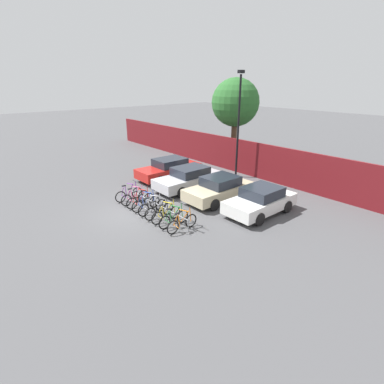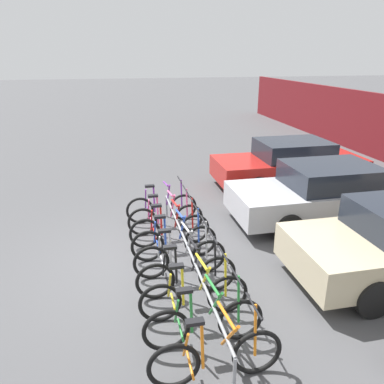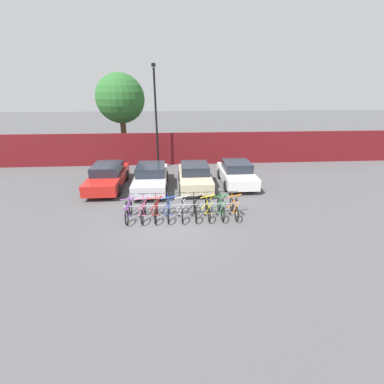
# 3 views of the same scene
# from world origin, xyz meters

# --- Properties ---
(ground_plane) EXTENTS (120.00, 120.00, 0.00)m
(ground_plane) POSITION_xyz_m (0.00, 0.00, 0.00)
(ground_plane) COLOR #4C4C4F
(hoarding_wall) EXTENTS (36.00, 0.16, 2.44)m
(hoarding_wall) POSITION_xyz_m (0.00, 9.50, 1.22)
(hoarding_wall) COLOR maroon
(hoarding_wall) RESTS_ON ground
(bike_rack) EXTENTS (5.38, 0.04, 0.57)m
(bike_rack) POSITION_xyz_m (0.73, 0.68, 0.50)
(bike_rack) COLOR gray
(bike_rack) RESTS_ON ground
(bicycle_purple) EXTENTS (0.68, 1.71, 1.05)m
(bicycle_purple) POSITION_xyz_m (-1.68, 0.53, 0.38)
(bicycle_purple) COLOR black
(bicycle_purple) RESTS_ON ground
(bicycle_pink) EXTENTS (0.68, 1.71, 1.05)m
(bicycle_pink) POSITION_xyz_m (-1.02, 0.53, 0.38)
(bicycle_pink) COLOR black
(bicycle_pink) RESTS_ON ground
(bicycle_red) EXTENTS (0.68, 1.71, 1.05)m
(bicycle_red) POSITION_xyz_m (-0.45, 0.53, 0.38)
(bicycle_red) COLOR black
(bicycle_red) RESTS_ON ground
(bicycle_blue) EXTENTS (0.68, 1.71, 1.05)m
(bicycle_blue) POSITION_xyz_m (0.12, 0.53, 0.38)
(bicycle_blue) COLOR black
(bicycle_blue) RESTS_ON ground
(bicycle_silver) EXTENTS (0.68, 1.71, 1.05)m
(bicycle_silver) POSITION_xyz_m (0.73, 0.53, 0.38)
(bicycle_silver) COLOR black
(bicycle_silver) RESTS_ON ground
(bicycle_black) EXTENTS (0.68, 1.71, 1.05)m
(bicycle_black) POSITION_xyz_m (1.34, 0.53, 0.38)
(bicycle_black) COLOR black
(bicycle_black) RESTS_ON ground
(bicycle_yellow) EXTENTS (0.68, 1.71, 1.05)m
(bicycle_yellow) POSITION_xyz_m (1.92, 0.53, 0.38)
(bicycle_yellow) COLOR black
(bicycle_yellow) RESTS_ON ground
(bicycle_green) EXTENTS (0.68, 1.71, 1.05)m
(bicycle_green) POSITION_xyz_m (2.53, 0.53, 0.38)
(bicycle_green) COLOR black
(bicycle_green) RESTS_ON ground
(bicycle_orange) EXTENTS (0.68, 1.71, 1.05)m
(bicycle_orange) POSITION_xyz_m (3.15, 0.53, 0.38)
(bicycle_orange) COLOR black
(bicycle_orange) RESTS_ON ground
(car_red) EXTENTS (1.91, 4.49, 1.40)m
(car_red) POSITION_xyz_m (-3.53, 4.70, 0.69)
(car_red) COLOR red
(car_red) RESTS_ON ground
(car_silver) EXTENTS (1.91, 4.47, 1.40)m
(car_silver) POSITION_xyz_m (-0.96, 4.38, 0.69)
(car_silver) COLOR #B7B7BC
(car_silver) RESTS_ON ground
(car_beige) EXTENTS (1.91, 4.10, 1.40)m
(car_beige) POSITION_xyz_m (1.62, 4.42, 0.69)
(car_beige) COLOR #C1B28E
(car_beige) RESTS_ON ground
(car_white) EXTENTS (1.91, 3.95, 1.40)m
(car_white) POSITION_xyz_m (4.23, 4.76, 0.69)
(car_white) COLOR silver
(car_white) RESTS_ON ground
(lamp_post) EXTENTS (0.24, 0.44, 7.03)m
(lamp_post) POSITION_xyz_m (-0.76, 8.50, 3.88)
(lamp_post) COLOR black
(lamp_post) RESTS_ON ground
(tree_behind_hoarding) EXTENTS (3.72, 3.72, 6.67)m
(tree_behind_hoarding) POSITION_xyz_m (-3.61, 11.30, 4.77)
(tree_behind_hoarding) COLOR brown
(tree_behind_hoarding) RESTS_ON ground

